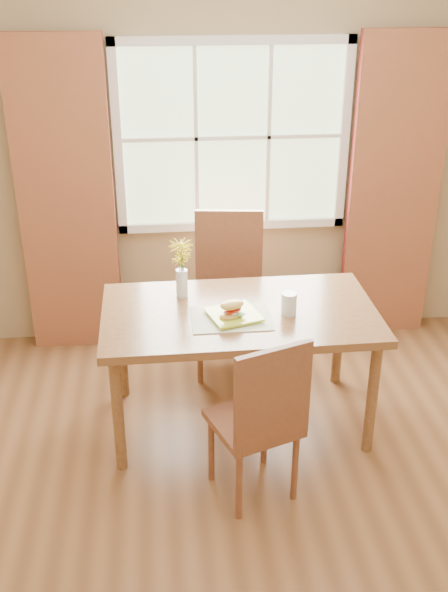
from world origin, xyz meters
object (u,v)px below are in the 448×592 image
croissant_sandwich (232,310)px  water_glass (289,304)px  chair_far (229,284)px  flower_vase (181,262)px  dining_table (239,323)px  chair_near (261,416)px

croissant_sandwich → water_glass: bearing=-14.6°
chair_far → flower_vase: (-0.33, -0.50, 0.39)m
chair_far → croissant_sandwich: 0.87m
dining_table → flower_vase: flower_vase is taller
chair_near → chair_far: bearing=70.4°
croissant_sandwich → water_glass: size_ratio=1.30×
dining_table → chair_far: bearing=88.5°
dining_table → chair_far: 0.72m
water_glass → flower_vase: flower_vase is taller
chair_near → flower_vase: bearing=90.6°
dining_table → flower_vase: bearing=145.1°
chair_far → flower_vase: bearing=-116.8°
chair_near → croissant_sandwich: bearing=78.4°
dining_table → croissant_sandwich: 0.20m
croissant_sandwich → water_glass: 0.34m
water_glass → flower_vase: bearing=154.1°
chair_far → water_glass: bearing=-64.5°
croissant_sandwich → chair_near: bearing=-104.4°
dining_table → croissant_sandwich: croissant_sandwich is taller
croissant_sandwich → dining_table: bearing=40.6°
water_glass → chair_near: bearing=-111.2°
dining_table → chair_near: chair_near is taller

